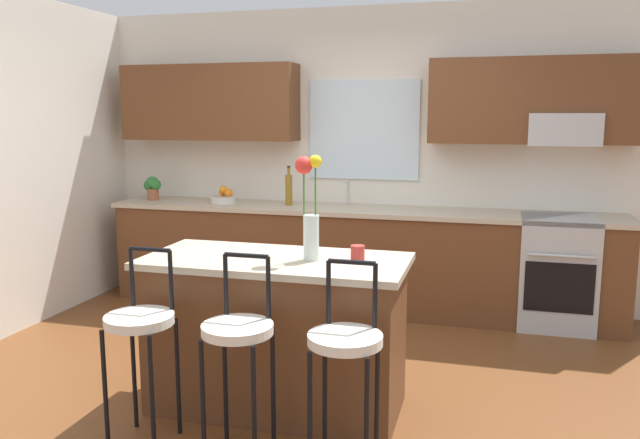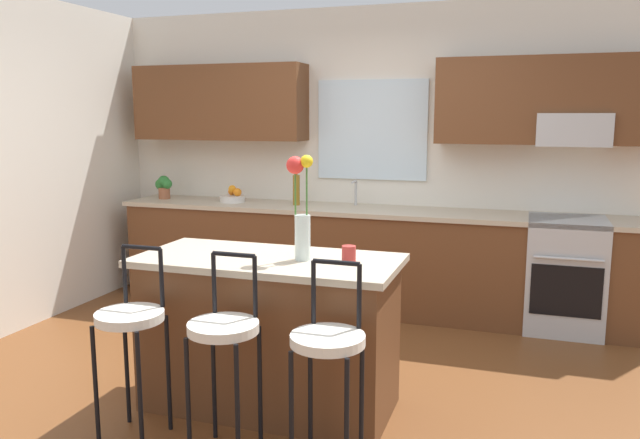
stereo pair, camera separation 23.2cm
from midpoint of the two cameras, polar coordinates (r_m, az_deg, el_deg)
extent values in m
plane|color=brown|center=(4.25, -0.54, -14.65)|extent=(14.00, 14.00, 0.00)
cube|color=silver|center=(5.52, -25.55, 4.55)|extent=(0.12, 4.60, 2.70)
cube|color=silver|center=(5.88, 6.00, 5.67)|extent=(5.60, 0.12, 2.70)
cube|color=brown|center=(6.13, -8.02, 10.46)|extent=(1.69, 0.34, 0.70)
cube|color=brown|center=(5.50, 20.75, 10.07)|extent=(1.69, 0.34, 0.70)
cube|color=silver|center=(5.80, 5.89, 8.09)|extent=(1.02, 0.03, 0.90)
cube|color=#B7BABC|center=(5.48, 23.16, 7.52)|extent=(0.56, 0.36, 0.26)
cube|color=brown|center=(5.66, 5.05, -3.79)|extent=(4.50, 0.60, 0.88)
cube|color=#BCAD93|center=(5.57, 5.12, 0.82)|extent=(4.56, 0.64, 0.04)
cube|color=#B7BABC|center=(5.61, 4.01, 0.37)|extent=(0.54, 0.38, 0.11)
cylinder|color=#B7BABC|center=(5.74, 4.43, 2.39)|extent=(0.02, 0.02, 0.22)
cylinder|color=#B7BABC|center=(5.67, 4.29, 3.42)|extent=(0.02, 0.12, 0.02)
cube|color=#B7BABC|center=(5.51, 22.47, -4.64)|extent=(0.60, 0.60, 0.92)
cube|color=black|center=(5.24, 22.65, -6.03)|extent=(0.52, 0.02, 0.40)
cylinder|color=#B7BABC|center=(5.15, 22.86, -3.34)|extent=(0.50, 0.02, 0.02)
cube|color=brown|center=(3.79, -2.87, -10.53)|extent=(1.45, 0.64, 0.88)
cube|color=#BCAD93|center=(3.66, -2.93, -3.75)|extent=(1.53, 0.72, 0.04)
cylinder|color=black|center=(3.56, -17.93, -14.27)|extent=(0.02, 0.02, 0.66)
cylinder|color=black|center=(3.42, -14.14, -15.12)|extent=(0.02, 0.02, 0.66)
cylinder|color=black|center=(3.76, -15.45, -12.83)|extent=(0.02, 0.02, 0.66)
cylinder|color=black|center=(3.63, -11.80, -13.54)|extent=(0.02, 0.02, 0.66)
cylinder|color=silver|center=(3.47, -15.08, -8.52)|extent=(0.36, 0.36, 0.05)
cylinder|color=black|center=(3.59, -15.59, -4.86)|extent=(0.02, 0.02, 0.32)
cylinder|color=black|center=(3.46, -12.36, -5.23)|extent=(0.02, 0.02, 0.32)
cylinder|color=black|center=(3.49, -14.11, -2.50)|extent=(0.23, 0.02, 0.02)
cylinder|color=black|center=(3.29, -9.85, -16.01)|extent=(0.02, 0.02, 0.66)
cylinder|color=black|center=(3.18, -5.36, -16.83)|extent=(0.02, 0.02, 0.66)
cylinder|color=black|center=(3.50, -7.70, -14.27)|extent=(0.02, 0.02, 0.66)
cylinder|color=black|center=(3.40, -3.47, -14.96)|extent=(0.02, 0.02, 0.66)
cylinder|color=silver|center=(3.21, -6.72, -9.73)|extent=(0.36, 0.36, 0.05)
cylinder|color=black|center=(3.32, -7.63, -5.75)|extent=(0.02, 0.02, 0.32)
cylinder|color=black|center=(3.22, -3.87, -6.13)|extent=(0.02, 0.02, 0.32)
cylinder|color=black|center=(3.23, -5.82, -3.20)|extent=(0.23, 0.02, 0.02)
cylinder|color=black|center=(3.09, -0.36, -17.63)|extent=(0.02, 0.02, 0.66)
cylinder|color=black|center=(3.02, 4.76, -18.31)|extent=(0.02, 0.02, 0.66)
cylinder|color=black|center=(3.32, 1.20, -15.61)|extent=(0.02, 0.02, 0.66)
cylinder|color=black|center=(3.26, 5.93, -16.17)|extent=(0.02, 0.02, 0.66)
cylinder|color=silver|center=(3.02, 2.94, -10.87)|extent=(0.36, 0.36, 0.05)
cylinder|color=black|center=(3.12, 1.55, -6.64)|extent=(0.02, 0.02, 0.32)
cylinder|color=black|center=(3.06, 5.77, -6.99)|extent=(0.02, 0.02, 0.32)
cylinder|color=black|center=(3.05, 3.67, -3.93)|extent=(0.23, 0.02, 0.02)
cylinder|color=silver|center=(3.55, 0.28, -1.66)|extent=(0.09, 0.09, 0.26)
cylinder|color=#3D722D|center=(3.52, 0.68, 1.37)|extent=(0.01, 0.01, 0.48)
sphere|color=yellow|center=(3.49, 0.69, 5.31)|extent=(0.07, 0.07, 0.07)
cylinder|color=#3D722D|center=(3.53, -0.37, 1.23)|extent=(0.01, 0.01, 0.46)
sphere|color=red|center=(3.51, -0.38, 4.96)|extent=(0.10, 0.10, 0.10)
cylinder|color=#A52D28|center=(3.54, 4.51, -3.12)|extent=(0.08, 0.08, 0.09)
cylinder|color=silver|center=(5.99, -6.87, 1.87)|extent=(0.24, 0.24, 0.06)
sphere|color=orange|center=(5.96, -6.41, 2.47)|extent=(0.08, 0.08, 0.08)
sphere|color=orange|center=(6.03, -6.93, 2.55)|extent=(0.07, 0.07, 0.07)
sphere|color=orange|center=(5.98, -6.89, 2.78)|extent=(0.07, 0.07, 0.07)
cylinder|color=olive|center=(5.73, -1.01, 2.69)|extent=(0.06, 0.06, 0.28)
cylinder|color=olive|center=(5.71, -1.01, 4.43)|extent=(0.03, 0.03, 0.07)
cylinder|color=black|center=(5.71, -1.01, 4.83)|extent=(0.03, 0.03, 0.02)
cylinder|color=#9E5B3D|center=(6.33, -12.96, 2.34)|extent=(0.11, 0.11, 0.11)
sphere|color=#2D7A33|center=(6.32, -13.00, 3.38)|extent=(0.12, 0.12, 0.12)
sphere|color=#2D7A33|center=(6.35, -13.25, 3.13)|extent=(0.11, 0.11, 0.11)
sphere|color=#2D7A33|center=(6.30, -12.73, 3.18)|extent=(0.10, 0.10, 0.10)
camera|label=1|loc=(0.12, -88.51, 0.25)|focal=35.20mm
camera|label=2|loc=(0.12, 91.49, -0.25)|focal=35.20mm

